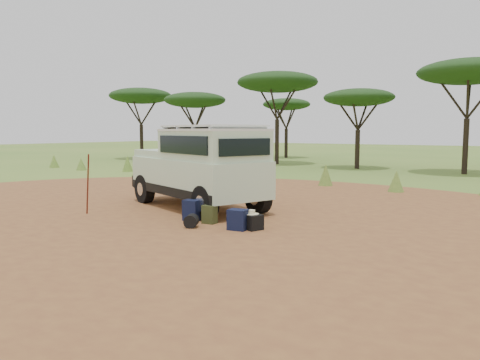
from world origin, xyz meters
The scene contains 13 objects.
ground centered at (0.00, 0.00, 0.00)m, with size 140.00×140.00×0.00m, color #547C2C.
dirt_clearing centered at (0.00, 0.00, 0.00)m, with size 23.00×23.00×0.01m, color brown.
grass_fringe centered at (0.12, 8.67, 0.40)m, with size 36.60×1.60×0.90m.
acacia_treeline centered at (0.75, 19.81, 4.87)m, with size 46.70×13.20×6.26m.
safari_vehicle centered at (-0.75, 1.38, 1.17)m, with size 5.32×3.57×2.43m.
walking_staff centered at (-2.61, -1.15, 0.84)m, with size 0.04×0.04×1.72m, color maroon.
backpack_black centered at (0.08, -0.03, 0.23)m, with size 0.33×0.25×0.46m, color black.
backpack_navy centered at (0.24, -0.22, 0.27)m, with size 0.41×0.29×0.53m, color #101434.
backpack_olive centered at (0.84, -0.27, 0.23)m, with size 0.33×0.24×0.46m, color #3B431E.
duffel_navy centered at (1.84, -0.51, 0.24)m, with size 0.43×0.32×0.48m, color #101434.
hard_case centered at (2.06, -0.27, 0.18)m, with size 0.51×0.36×0.36m, color black.
stuff_sack centered at (0.78, -0.89, 0.16)m, with size 0.32×0.32×0.32m, color black.
safari_hat centered at (2.06, -0.27, 0.40)m, with size 0.34×0.34×0.10m.
Camera 1 is at (7.74, -9.29, 2.27)m, focal length 35.00 mm.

